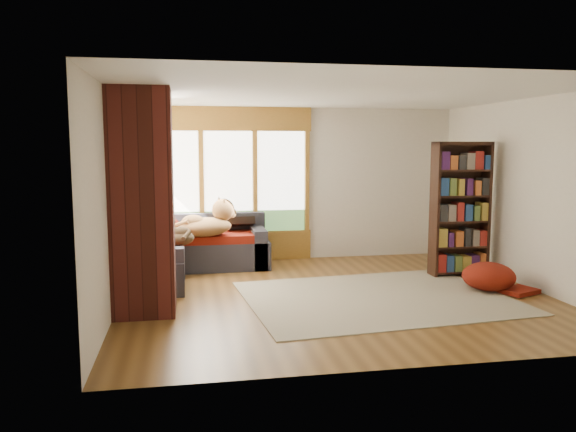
{
  "coord_description": "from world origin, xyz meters",
  "views": [
    {
      "loc": [
        -1.89,
        -6.98,
        1.94
      ],
      "look_at": [
        -0.47,
        0.89,
        0.95
      ],
      "focal_mm": 35.0,
      "sensor_mm": 36.0,
      "label": 1
    }
  ],
  "objects": [
    {
      "name": "brick_chimney",
      "position": [
        -2.4,
        -0.35,
        1.3
      ],
      "size": [
        0.7,
        0.7,
        2.6
      ],
      "primitive_type": "cube",
      "color": "#471914",
      "rests_on": "ground"
    },
    {
      "name": "wall_right",
      "position": [
        2.75,
        0.0,
        1.3
      ],
      "size": [
        0.04,
        5.0,
        2.6
      ],
      "primitive_type": "cube",
      "color": "silver",
      "rests_on": "ground"
    },
    {
      "name": "pouf",
      "position": [
        2.12,
        -0.13,
        0.2
      ],
      "size": [
        0.74,
        0.74,
        0.38
      ],
      "primitive_type": "ellipsoid",
      "rotation": [
        0.0,
        0.0,
        0.06
      ],
      "color": "maroon",
      "rests_on": "area_rug"
    },
    {
      "name": "wall_left",
      "position": [
        -2.75,
        0.0,
        1.3
      ],
      "size": [
        0.04,
        5.0,
        2.6
      ],
      "primitive_type": "cube",
      "color": "silver",
      "rests_on": "ground"
    },
    {
      "name": "wall_back",
      "position": [
        0.0,
        2.5,
        1.3
      ],
      "size": [
        5.5,
        0.04,
        2.6
      ],
      "primitive_type": "cube",
      "color": "silver",
      "rests_on": "ground"
    },
    {
      "name": "bookshelf",
      "position": [
        2.14,
        0.79,
        1.01
      ],
      "size": [
        0.86,
        0.29,
        2.01
      ],
      "color": "black",
      "rests_on": "ground"
    },
    {
      "name": "ceiling",
      "position": [
        0.0,
        0.0,
        2.6
      ],
      "size": [
        5.5,
        5.5,
        0.0
      ],
      "primitive_type": "plane",
      "color": "white"
    },
    {
      "name": "windows_left",
      "position": [
        -2.72,
        1.2,
        1.35
      ],
      "size": [
        0.1,
        2.62,
        1.9
      ],
      "color": "olive",
      "rests_on": "wall_left"
    },
    {
      "name": "wall_front",
      "position": [
        0.0,
        -2.5,
        1.3
      ],
      "size": [
        5.5,
        0.04,
        2.6
      ],
      "primitive_type": "cube",
      "color": "silver",
      "rests_on": "ground"
    },
    {
      "name": "dog_tan",
      "position": [
        -1.56,
        1.67,
        0.79
      ],
      "size": [
        1.02,
        0.82,
        0.5
      ],
      "rotation": [
        0.0,
        0.0,
        0.35
      ],
      "color": "brown",
      "rests_on": "sectional_sofa"
    },
    {
      "name": "sectional_sofa",
      "position": [
        -1.95,
        1.7,
        0.3
      ],
      "size": [
        2.2,
        2.2,
        0.8
      ],
      "rotation": [
        0.0,
        0.0,
        0.03
      ],
      "color": "#23242B",
      "rests_on": "ground"
    },
    {
      "name": "throw_pillows",
      "position": [
        -1.92,
        1.85,
        0.79
      ],
      "size": [
        1.98,
        1.68,
        0.45
      ],
      "color": "black",
      "rests_on": "sectional_sofa"
    },
    {
      "name": "windows_back",
      "position": [
        -1.2,
        2.47,
        1.35
      ],
      "size": [
        2.82,
        0.1,
        1.9
      ],
      "color": "olive",
      "rests_on": "wall_back"
    },
    {
      "name": "dog_brindle",
      "position": [
        -2.1,
        0.99,
        0.74
      ],
      "size": [
        0.74,
        0.82,
        0.4
      ],
      "rotation": [
        0.0,
        0.0,
        2.12
      ],
      "color": "black",
      "rests_on": "sectional_sofa"
    },
    {
      "name": "area_rug",
      "position": [
        0.49,
        -0.24,
        0.01
      ],
      "size": [
        3.54,
        2.83,
        0.01
      ],
      "primitive_type": "cube",
      "rotation": [
        0.0,
        0.0,
        0.09
      ],
      "color": "beige",
      "rests_on": "ground"
    },
    {
      "name": "roller_blind",
      "position": [
        -2.69,
        2.03,
        1.75
      ],
      "size": [
        0.03,
        0.72,
        0.9
      ],
      "primitive_type": "cube",
      "color": "#697D53",
      "rests_on": "wall_left"
    },
    {
      "name": "floor",
      "position": [
        0.0,
        0.0,
        0.0
      ],
      "size": [
        5.5,
        5.5,
        0.0
      ],
      "primitive_type": "plane",
      "color": "#563817",
      "rests_on": "ground"
    }
  ]
}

